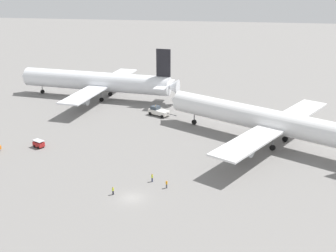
{
  "coord_description": "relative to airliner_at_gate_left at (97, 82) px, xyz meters",
  "views": [
    {
      "loc": [
        17.69,
        -65.87,
        38.04
      ],
      "look_at": [
        1.89,
        27.89,
        4.0
      ],
      "focal_mm": 45.76,
      "sensor_mm": 36.0,
      "label": 1
    }
  ],
  "objects": [
    {
      "name": "airliner_at_gate_left",
      "position": [
        0.0,
        0.0,
        0.0
      ],
      "size": [
        54.69,
        46.47,
        16.87
      ],
      "color": "white",
      "rests_on": "ground"
    },
    {
      "name": "ground_plane",
      "position": [
        26.91,
        -61.57,
        -5.45
      ],
      "size": [
        600.0,
        600.0,
        0.0
      ],
      "primitive_type": "plane",
      "color": "slate"
    },
    {
      "name": "airliner_being_pushed",
      "position": [
        52.08,
        -30.48,
        0.09
      ],
      "size": [
        52.04,
        45.56,
        16.98
      ],
      "color": "white",
      "rests_on": "ground"
    },
    {
      "name": "ground_crew_wing_walker_right",
      "position": [
        32.42,
        -56.79,
        -4.63
      ],
      "size": [
        0.36,
        0.36,
        1.6
      ],
      "color": "#4C4C51",
      "rests_on": "ground"
    },
    {
      "name": "ground_crew_marshaller_foreground",
      "position": [
        29.23,
        -54.69,
        -4.59
      ],
      "size": [
        0.36,
        0.49,
        1.67
      ],
      "color": "#2D3351",
      "rests_on": "ground"
    },
    {
      "name": "ground_crew_ramp_agent_by_cones",
      "position": [
        23.23,
        -60.89,
        -4.65
      ],
      "size": [
        0.36,
        0.36,
        1.56
      ],
      "color": "black",
      "rests_on": "ground"
    },
    {
      "name": "gse_baggage_cart_near_cluster",
      "position": [
        -0.15,
        -42.01,
        -4.59
      ],
      "size": [
        3.15,
        2.63,
        1.71
      ],
      "color": "red",
      "rests_on": "ground"
    },
    {
      "name": "pushback_tug",
      "position": [
        22.78,
        -14.24,
        -4.25
      ],
      "size": [
        8.75,
        5.65,
        2.85
      ],
      "color": "white",
      "rests_on": "ground"
    }
  ]
}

